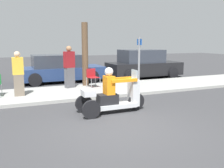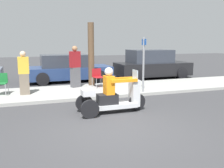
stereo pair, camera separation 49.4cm
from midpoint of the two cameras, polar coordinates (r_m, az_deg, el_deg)
name	(u,v)px [view 2 (the right image)]	position (r m, az deg, el deg)	size (l,w,h in m)	color
ground_plane	(116,130)	(6.28, 3.10, -10.38)	(60.00, 60.00, 0.00)	#38383A
sidewalk_strip	(78,92)	(10.51, -6.41, -1.77)	(28.00, 2.80, 0.12)	#9E9E99
motorcycle_trike	(112,97)	(7.59, 1.98, -2.91)	(2.16, 0.81, 1.39)	black
spectator_with_child	(24,74)	(10.01, -18.17, 2.23)	(0.40, 0.24, 1.67)	#726656
spectator_by_tree	(75,67)	(11.13, -7.17, 3.78)	(0.50, 0.39, 1.83)	#515156
folding_chair_curbside	(98,76)	(11.14, -2.02, 1.90)	(0.53, 0.53, 0.82)	#A5A8AD
folding_chair_set_back	(1,82)	(10.35, -22.81, 0.50)	(0.53, 0.53, 0.82)	#A5A8AD
parked_car_lot_center	(152,65)	(14.79, 10.01, 4.31)	(4.31, 2.04, 1.66)	black
parked_car_lot_left	(68,69)	(13.58, -9.07, 3.48)	(4.46, 2.03, 1.45)	navy
tree_trunk	(91,54)	(11.55, -3.57, 6.78)	(0.28, 0.28, 2.86)	brown
street_sign	(144,62)	(10.09, 8.62, 4.92)	(0.08, 0.36, 2.20)	gray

